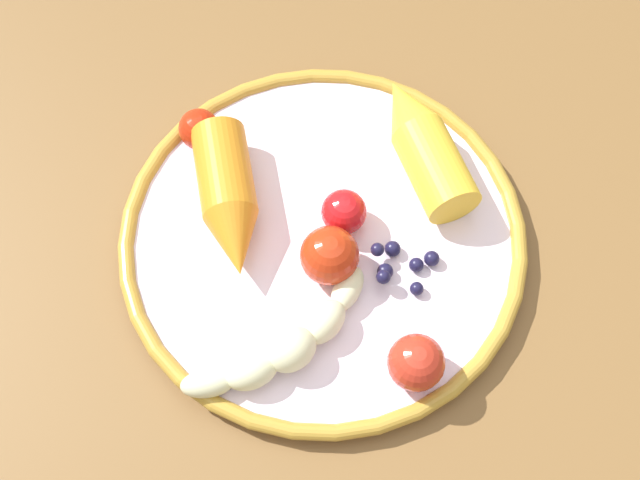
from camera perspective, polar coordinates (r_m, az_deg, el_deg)
name	(u,v)px	position (r m, az deg, el deg)	size (l,w,h in m)	color
ground_plane	(334,459)	(1.34, 0.94, -14.19)	(6.00, 6.00, 0.00)	slate
dining_table	(345,307)	(0.73, 1.67, -4.41)	(1.03, 0.87, 0.72)	brown
plate	(320,242)	(0.65, 0.00, -0.11)	(0.31, 0.31, 0.02)	white
banana	(287,344)	(0.60, -2.21, -6.87)	(0.07, 0.16, 0.03)	beige
carrot_orange	(229,200)	(0.64, -6.03, 2.61)	(0.12, 0.11, 0.04)	orange
carrot_yellow	(423,144)	(0.67, 6.79, 6.31)	(0.13, 0.09, 0.04)	yellow
blueberry_pile	(400,265)	(0.63, 5.30, -1.63)	(0.05, 0.05, 0.02)	#191638
tomato_near	(198,130)	(0.68, -8.03, 7.15)	(0.03, 0.03, 0.03)	red
tomato_mid	(416,363)	(0.60, 6.34, -8.01)	(0.04, 0.04, 0.04)	red
tomato_far	(344,212)	(0.64, 1.58, 1.86)	(0.03, 0.03, 0.03)	red
tomato_extra	(330,256)	(0.62, 0.64, -1.03)	(0.04, 0.04, 0.04)	red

